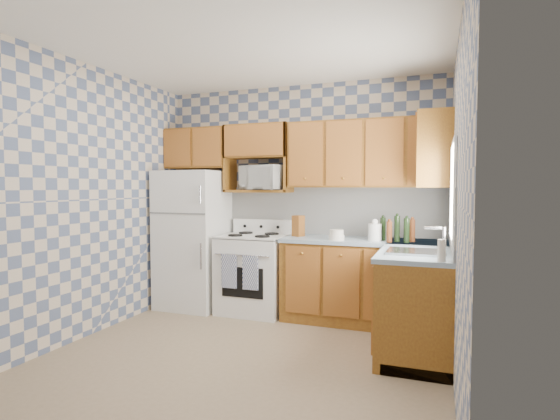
{
  "coord_description": "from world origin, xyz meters",
  "views": [
    {
      "loc": [
        1.56,
        -3.44,
        1.48
      ],
      "look_at": [
        0.05,
        0.75,
        1.25
      ],
      "focal_mm": 28.0,
      "sensor_mm": 36.0,
      "label": 1
    }
  ],
  "objects_px": {
    "stove_body": "(254,274)",
    "electric_kettle": "(375,232)",
    "microwave": "(264,178)",
    "refrigerator": "(193,239)"
  },
  "relations": [
    {
      "from": "refrigerator",
      "to": "electric_kettle",
      "type": "distance_m",
      "value": 2.23
    },
    {
      "from": "stove_body",
      "to": "electric_kettle",
      "type": "distance_m",
      "value": 1.53
    },
    {
      "from": "stove_body",
      "to": "electric_kettle",
      "type": "xyz_separation_m",
      "value": [
        1.42,
        -0.07,
        0.56
      ]
    },
    {
      "from": "refrigerator",
      "to": "stove_body",
      "type": "bearing_deg",
      "value": 1.78
    },
    {
      "from": "refrigerator",
      "to": "electric_kettle",
      "type": "relative_size",
      "value": 9.44
    },
    {
      "from": "stove_body",
      "to": "electric_kettle",
      "type": "bearing_deg",
      "value": -2.93
    },
    {
      "from": "microwave",
      "to": "electric_kettle",
      "type": "bearing_deg",
      "value": 6.75
    },
    {
      "from": "microwave",
      "to": "electric_kettle",
      "type": "relative_size",
      "value": 2.96
    },
    {
      "from": "stove_body",
      "to": "electric_kettle",
      "type": "height_order",
      "value": "electric_kettle"
    },
    {
      "from": "electric_kettle",
      "to": "refrigerator",
      "type": "bearing_deg",
      "value": 178.77
    }
  ]
}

